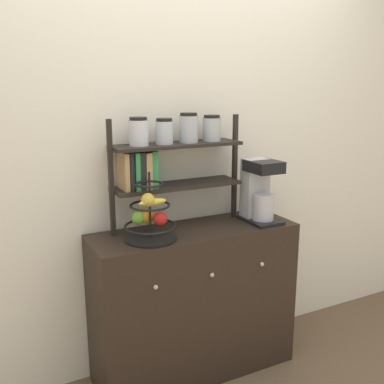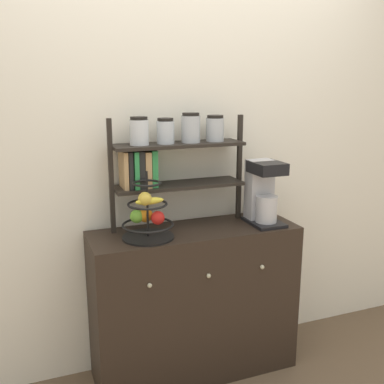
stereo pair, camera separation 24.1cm
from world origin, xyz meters
TOP-DOWN VIEW (x-y plane):
  - wall_back at (0.00, 0.43)m, footprint 7.00×0.05m
  - sideboard at (0.00, 0.19)m, footprint 1.16×0.40m
  - coffee_maker at (0.41, 0.17)m, footprint 0.17×0.24m
  - fruit_stand at (-0.28, 0.16)m, footprint 0.27×0.27m
  - shelf_hutch at (-0.12, 0.30)m, footprint 0.77×0.20m

SIDE VIEW (x-z plane):
  - sideboard at x=0.00m, z-range 0.00..0.88m
  - fruit_stand at x=-0.28m, z-range 0.82..1.17m
  - coffee_maker at x=0.41m, z-range 0.88..1.24m
  - shelf_hutch at x=-0.12m, z-range 0.97..1.60m
  - wall_back at x=0.00m, z-range 0.00..2.60m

